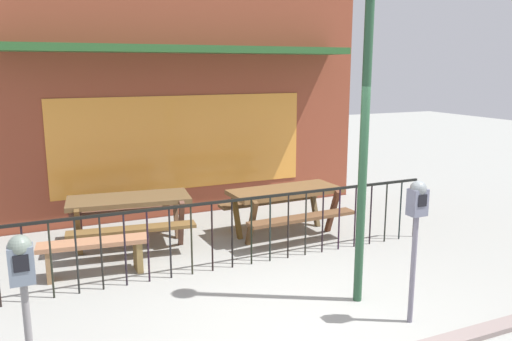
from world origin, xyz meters
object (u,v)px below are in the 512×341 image
(parking_meter_near, at_px, (417,214))
(parking_meter_far, at_px, (23,278))
(street_lamp, at_px, (366,90))
(patio_bench, at_px, (94,250))
(picnic_table_left, at_px, (129,208))
(picnic_table_right, at_px, (285,199))

(parking_meter_near, relative_size, parking_meter_far, 1.05)
(street_lamp, bearing_deg, patio_bench, 143.55)
(picnic_table_left, relative_size, picnic_table_right, 1.05)
(picnic_table_right, xyz_separation_m, street_lamp, (-0.30, -2.46, 1.85))
(parking_meter_far, bearing_deg, picnic_table_left, 68.45)
(parking_meter_near, bearing_deg, street_lamp, 107.52)
(parking_meter_far, xyz_separation_m, street_lamp, (3.52, 0.64, 1.31))
(patio_bench, distance_m, parking_meter_far, 2.89)
(parking_meter_far, height_order, street_lamp, street_lamp)
(picnic_table_left, distance_m, patio_bench, 1.16)
(parking_meter_near, distance_m, street_lamp, 1.43)
(patio_bench, height_order, street_lamp, street_lamp)
(picnic_table_right, relative_size, parking_meter_far, 1.24)
(picnic_table_left, height_order, street_lamp, street_lamp)
(picnic_table_right, relative_size, patio_bench, 1.30)
(picnic_table_right, xyz_separation_m, parking_meter_near, (-0.09, -3.13, 0.60))
(picnic_table_right, bearing_deg, parking_meter_far, -140.94)
(picnic_table_right, height_order, parking_meter_far, parking_meter_far)
(parking_meter_far, bearing_deg, picnic_table_right, 39.06)
(picnic_table_right, bearing_deg, street_lamp, -97.01)
(picnic_table_right, relative_size, parking_meter_near, 1.18)
(parking_meter_near, distance_m, parking_meter_far, 3.73)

